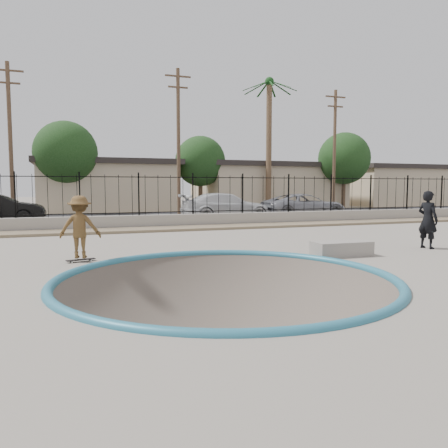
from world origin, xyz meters
name	(u,v)px	position (x,y,z in m)	size (l,w,h in m)	color
ground	(134,248)	(0.00, 12.00, -1.10)	(120.00, 120.00, 2.20)	gray
bowl_pit	(226,279)	(0.00, -1.00, 0.00)	(6.84, 6.84, 1.80)	#4E443C
coping_ring	(226,279)	(0.00, -1.00, 0.00)	(7.04, 7.04, 0.20)	#296D85
rock_strip	(143,230)	(0.00, 9.20, 0.06)	(42.00, 1.60, 0.11)	#877158
retaining_wall	(139,222)	(0.00, 10.30, 0.30)	(42.00, 0.45, 0.60)	#9C9589
fence	(139,195)	(0.00, 10.30, 1.50)	(40.00, 0.04, 1.80)	black
street	(122,218)	(0.00, 17.00, 0.02)	(90.00, 8.00, 0.04)	black
house_center	(107,185)	(0.00, 26.50, 1.97)	(10.60, 8.60, 3.90)	#C4B28C
house_east	(267,185)	(14.00, 26.50, 1.97)	(12.60, 8.60, 3.90)	#C4B28C
house_east_far	(392,185)	(28.00, 26.50, 1.97)	(11.60, 8.60, 3.90)	#C4B28C
palm_right	(269,116)	(12.00, 22.00, 7.33)	(2.30, 2.30, 10.30)	brown
utility_pole_left	(10,138)	(-6.00, 19.00, 4.70)	(1.70, 0.24, 9.00)	#473323
utility_pole_mid	(178,139)	(4.00, 19.00, 4.96)	(1.70, 0.24, 9.50)	#473323
utility_pole_right	(334,148)	(16.00, 19.00, 4.70)	(1.70, 0.24, 9.00)	#473323
street_tree_left	(66,153)	(-3.00, 23.00, 4.19)	(4.32, 4.32, 6.36)	#473323
street_tree_mid	(200,161)	(7.00, 24.00, 3.84)	(3.96, 3.96, 5.83)	#473323
street_tree_right	(344,159)	(19.00, 22.00, 4.19)	(4.32, 4.32, 6.36)	#473323
skater	(80,231)	(-2.74, 2.18, 0.79)	(1.01, 0.58, 1.57)	brown
skateboard	(81,260)	(-2.74, 2.18, 0.05)	(0.74, 0.36, 0.06)	black
videographer	(428,220)	(7.31, 1.06, 0.88)	(0.64, 0.42, 1.76)	black
concrete_ledge	(342,249)	(4.00, 0.72, 0.20)	(1.60, 0.70, 0.40)	gray
car_c	(226,206)	(5.29, 13.40, 0.77)	(2.06, 5.07, 1.47)	silver
car_d	(304,206)	(10.23, 13.40, 0.74)	(2.33, 5.04, 1.40)	gray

